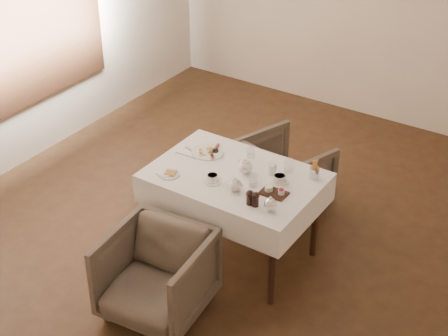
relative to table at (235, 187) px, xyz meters
name	(u,v)px	position (x,y,z in m)	size (l,w,h in m)	color
table	(235,187)	(0.00, 0.00, 0.00)	(1.28, 0.88, 0.75)	black
armchair_near	(156,275)	(-0.11, -0.86, -0.32)	(0.69, 0.71, 0.65)	#4E4439
armchair_far	(283,174)	(-0.02, 0.81, -0.32)	(0.68, 0.70, 0.64)	#4E4439
breakfast_plate	(208,151)	(-0.35, 0.16, 0.13)	(0.26, 0.26, 0.03)	white
side_plate	(168,174)	(-0.42, -0.28, 0.12)	(0.17, 0.16, 0.02)	white
teapot_centre	(245,166)	(0.05, 0.06, 0.18)	(0.15, 0.12, 0.12)	white
teapot_front	(235,184)	(0.12, -0.19, 0.18)	(0.15, 0.11, 0.12)	white
creamer	(272,169)	(0.23, 0.16, 0.16)	(0.07, 0.07, 0.08)	white
teacup_near	(213,179)	(-0.08, -0.18, 0.15)	(0.13, 0.13, 0.06)	white
teacup_far	(280,180)	(0.34, 0.08, 0.15)	(0.14, 0.14, 0.07)	white
glass_left	(251,152)	(-0.03, 0.29, 0.16)	(0.06, 0.06, 0.09)	silver
glass_mid	(253,181)	(0.20, -0.06, 0.16)	(0.07, 0.07, 0.09)	silver
glass_right	(289,166)	(0.32, 0.27, 0.17)	(0.07, 0.07, 0.10)	silver
condiment_board	(274,192)	(0.38, -0.07, 0.13)	(0.20, 0.13, 0.05)	black
pepper_mill_left	(250,197)	(0.30, -0.27, 0.17)	(0.06, 0.06, 0.12)	black
pepper_mill_right	(255,199)	(0.34, -0.27, 0.17)	(0.06, 0.06, 0.12)	black
silver_pot	(270,203)	(0.46, -0.26, 0.18)	(0.11, 0.09, 0.12)	white
fries_cup	(315,170)	(0.52, 0.28, 0.19)	(0.08, 0.08, 0.16)	silver
cutlery_fork	(192,152)	(-0.47, 0.10, 0.12)	(0.02, 0.19, 0.00)	silver
cutlery_knife	(186,156)	(-0.47, 0.02, 0.12)	(0.02, 0.20, 0.00)	silver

